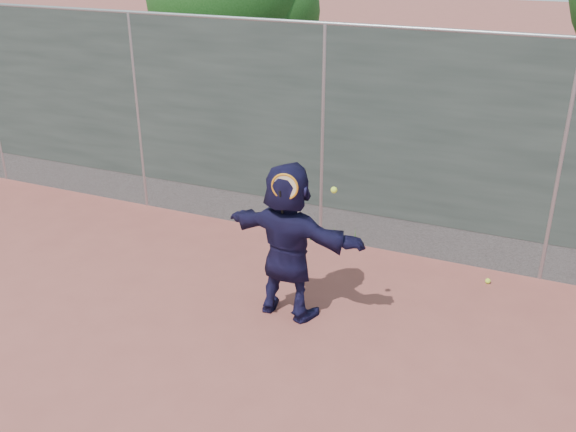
% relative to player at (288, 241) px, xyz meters
% --- Properties ---
extents(ground, '(80.00, 80.00, 0.00)m').
position_rel_player_xyz_m(ground, '(-0.35, -1.49, -0.92)').
color(ground, '#9E4C42').
rests_on(ground, ground).
extents(player, '(1.76, 0.74, 1.84)m').
position_rel_player_xyz_m(player, '(0.00, 0.00, 0.00)').
color(player, '#181438').
rests_on(player, ground).
extents(ball_ground, '(0.07, 0.07, 0.07)m').
position_rel_player_xyz_m(ball_ground, '(2.05, 1.60, -0.89)').
color(ball_ground, '#CEEF35').
rests_on(ball_ground, ground).
extents(fence, '(20.00, 0.06, 3.03)m').
position_rel_player_xyz_m(fence, '(-0.35, 2.01, 0.66)').
color(fence, '#38423D').
rests_on(fence, ground).
extents(swing_action, '(0.69, 0.16, 0.51)m').
position_rel_player_xyz_m(swing_action, '(0.10, -0.19, 0.72)').
color(swing_action, orange).
rests_on(swing_action, ground).
extents(weed_clump, '(0.68, 0.07, 0.30)m').
position_rel_player_xyz_m(weed_clump, '(-0.06, 1.89, -0.79)').
color(weed_clump, '#387226').
rests_on(weed_clump, ground).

